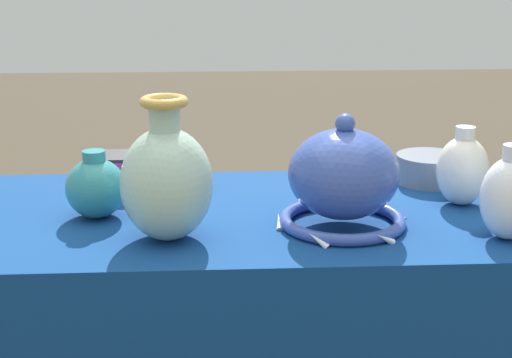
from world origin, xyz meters
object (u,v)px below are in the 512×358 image
(mosaic_tile_box, at_px, (137,172))
(vase_dome_bell, at_px, (343,181))
(pot_squat_slate, at_px, (430,169))
(vase_tall_bulbous, at_px, (167,181))
(jar_round_porcelain, at_px, (510,197))
(jar_round_teal, at_px, (96,187))
(jar_round_ivory, at_px, (463,170))

(mosaic_tile_box, bearing_deg, vase_dome_bell, -31.63)
(mosaic_tile_box, relative_size, pot_squat_slate, 1.05)
(vase_tall_bulbous, bearing_deg, jar_round_porcelain, -3.22)
(vase_dome_bell, distance_m, jar_round_teal, 0.46)
(jar_round_porcelain, bearing_deg, jar_round_ivory, 96.13)
(pot_squat_slate, bearing_deg, jar_round_ivory, -82.76)
(pot_squat_slate, bearing_deg, jar_round_teal, -164.25)
(vase_dome_bell, relative_size, jar_round_porcelain, 1.45)
(mosaic_tile_box, relative_size, jar_round_ivory, 0.98)
(mosaic_tile_box, bearing_deg, jar_round_ivory, -10.87)
(jar_round_ivory, bearing_deg, mosaic_tile_box, 168.44)
(vase_dome_bell, distance_m, jar_round_porcelain, 0.29)
(mosaic_tile_box, relative_size, jar_round_teal, 1.20)
(mosaic_tile_box, height_order, jar_round_ivory, jar_round_ivory)
(jar_round_porcelain, height_order, jar_round_ivory, jar_round_porcelain)
(vase_dome_bell, xyz_separation_m, pot_squat_slate, (0.23, 0.27, -0.06))
(vase_dome_bell, xyz_separation_m, jar_round_teal, (-0.45, 0.08, -0.03))
(vase_tall_bulbous, bearing_deg, jar_round_ivory, 15.93)
(jar_round_porcelain, distance_m, pot_squat_slate, 0.35)
(pot_squat_slate, bearing_deg, mosaic_tile_box, -177.79)
(jar_round_porcelain, xyz_separation_m, jar_round_ivory, (-0.02, 0.19, -0.00))
(jar_round_teal, bearing_deg, jar_round_porcelain, -12.22)
(vase_tall_bulbous, bearing_deg, pot_squat_slate, 30.15)
(vase_tall_bulbous, height_order, mosaic_tile_box, vase_tall_bulbous)
(jar_round_porcelain, bearing_deg, vase_dome_bell, 163.80)
(mosaic_tile_box, relative_size, jar_round_porcelain, 0.92)
(jar_round_porcelain, distance_m, jar_round_ivory, 0.20)
(vase_dome_bell, bearing_deg, vase_tall_bulbous, -171.45)
(jar_round_teal, relative_size, jar_round_porcelain, 0.77)
(jar_round_ivory, bearing_deg, vase_dome_bell, -155.72)
(vase_tall_bulbous, bearing_deg, jar_round_teal, 138.19)
(vase_dome_bell, height_order, jar_round_teal, vase_dome_bell)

